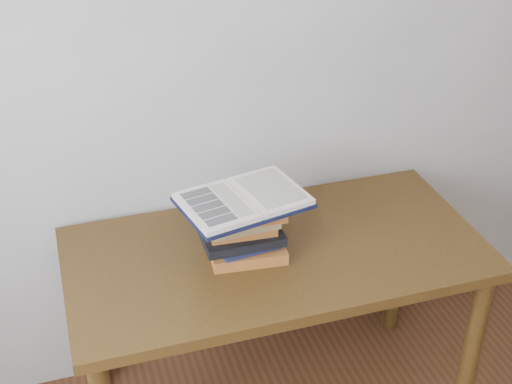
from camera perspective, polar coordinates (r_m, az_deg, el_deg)
name	(u,v)px	position (r m, az deg, el deg)	size (l,w,h in m)	color
desk	(276,274)	(2.32, 1.59, -6.55)	(1.32, 0.66, 0.71)	#4A3312
book_stack	(244,230)	(2.18, -0.99, -3.06)	(0.26, 0.19, 0.19)	#985422
open_book	(243,200)	(2.13, -1.02, -0.64)	(0.41, 0.32, 0.03)	black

